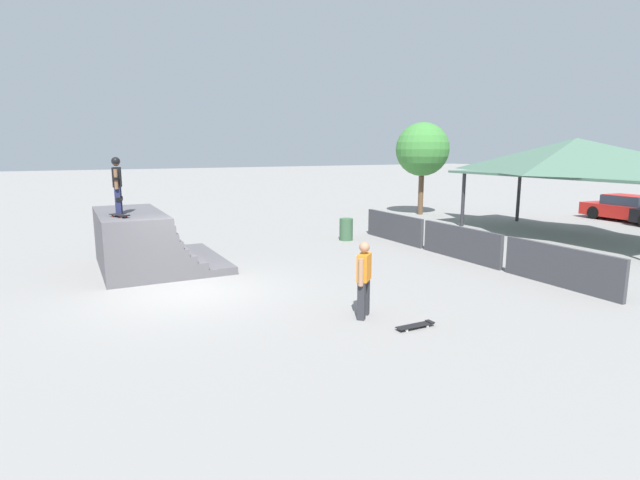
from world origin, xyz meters
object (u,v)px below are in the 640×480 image
object	(u,v)px
skateboard_on_ground	(416,325)
skateboard_on_deck	(120,215)
tree_beside_pavilion	(422,150)
parked_car_red	(629,209)
skater_on_deck	(117,182)
trash_bin	(346,229)
bystander_walking	(364,276)

from	to	relation	value
skateboard_on_ground	skateboard_on_deck	bearing A→B (deg)	124.94
skateboard_on_ground	tree_beside_pavilion	distance (m)	18.07
skateboard_on_ground	tree_beside_pavilion	xyz separation A→B (m)	(-13.88, 11.07, 3.39)
skateboard_on_ground	parked_car_red	distance (m)	19.76
skater_on_deck	skateboard_on_deck	world-z (taller)	skater_on_deck
skateboard_on_ground	trash_bin	bearing A→B (deg)	67.76
skateboard_on_deck	skateboard_on_ground	bearing A→B (deg)	11.20
skateboard_on_deck	trash_bin	xyz separation A→B (m)	(-2.33, 8.34, -1.34)
bystander_walking	skateboard_on_ground	xyz separation A→B (m)	(1.05, 0.58, -0.84)
skateboard_on_ground	tree_beside_pavilion	size ratio (longest dim) A/B	0.17
trash_bin	bystander_walking	bearing A→B (deg)	-27.79
skateboard_on_ground	tree_beside_pavilion	world-z (taller)	tree_beside_pavilion
skateboard_on_deck	tree_beside_pavilion	distance (m)	17.45
bystander_walking	tree_beside_pavilion	world-z (taller)	tree_beside_pavilion
bystander_walking	trash_bin	size ratio (longest dim) A/B	1.90
skateboard_on_ground	tree_beside_pavilion	bearing A→B (deg)	51.02
skater_on_deck	tree_beside_pavilion	size ratio (longest dim) A/B	0.32
bystander_walking	parked_car_red	size ratio (longest dim) A/B	0.37
skater_on_deck	bystander_walking	bearing A→B (deg)	43.79
skateboard_on_deck	tree_beside_pavilion	size ratio (longest dim) A/B	0.16
skater_on_deck	parked_car_red	bearing A→B (deg)	100.21
skateboard_on_deck	skateboard_on_ground	world-z (taller)	skateboard_on_deck
skater_on_deck	skateboard_on_ground	size ratio (longest dim) A/B	1.88
tree_beside_pavilion	bystander_walking	bearing A→B (deg)	-42.25
bystander_walking	skateboard_on_ground	size ratio (longest dim) A/B	1.92
skateboard_on_deck	skateboard_on_ground	size ratio (longest dim) A/B	0.92
skater_on_deck	parked_car_red	world-z (taller)	skater_on_deck
skater_on_deck	skateboard_on_deck	xyz separation A→B (m)	(0.68, -0.06, -0.85)
skateboard_on_ground	parked_car_red	bearing A→B (deg)	20.70
skater_on_deck	trash_bin	bearing A→B (deg)	112.08
tree_beside_pavilion	trash_bin	distance (m)	9.41
skater_on_deck	bystander_walking	xyz separation A→B (m)	(6.31, 4.09, -1.71)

